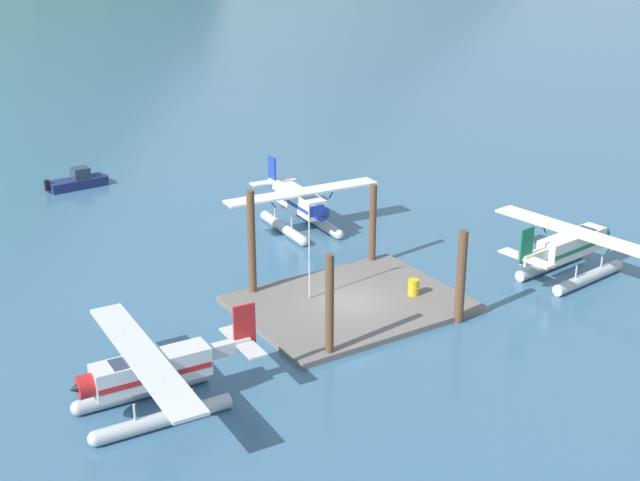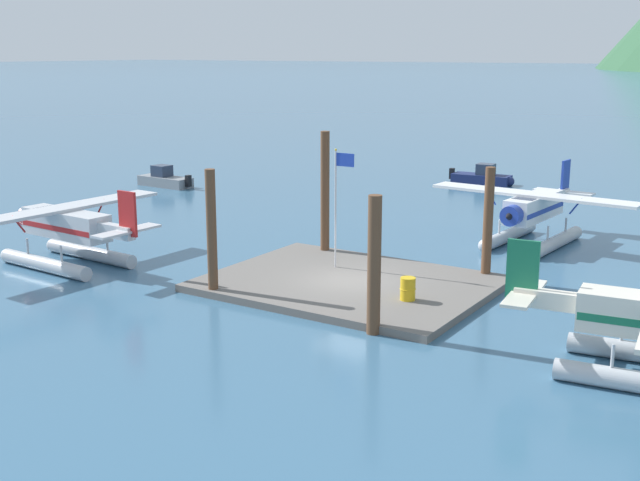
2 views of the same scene
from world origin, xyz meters
TOP-DOWN VIEW (x-y plane):
  - ground_plane at (0.00, 0.00)m, footprint 1200.00×1200.00m
  - dock_platform at (0.00, 0.00)m, footprint 11.21×8.72m
  - piling_near_left at (-3.92, -3.97)m, footprint 0.40×0.40m
  - piling_near_right at (3.55, -4.35)m, footprint 0.47×0.47m
  - piling_far_left at (-3.65, 3.88)m, footprint 0.42×0.42m
  - piling_far_right at (4.32, 4.10)m, footprint 0.41×0.41m
  - flagpole at (-1.45, 1.49)m, footprint 0.95×0.10m
  - fuel_drum at (3.24, -1.11)m, footprint 0.62×0.62m
  - seaplane_silver_port_aft at (-12.51, -3.92)m, footprint 7.98×10.46m
  - seaplane_white_bow_right at (3.91, 11.37)m, footprint 10.47×7.97m
  - boat_grey_open_west at (-24.28, 14.76)m, footprint 4.89×1.66m
  - boat_navy_open_north at (-5.26, 28.05)m, footprint 4.89×1.75m

SIDE VIEW (x-z plane):
  - ground_plane at x=0.00m, z-range 0.00..0.00m
  - dock_platform at x=0.00m, z-range 0.00..0.30m
  - boat_grey_open_west at x=-24.28m, z-range -0.26..1.24m
  - boat_navy_open_north at x=-5.26m, z-range -0.26..1.24m
  - fuel_drum at x=3.24m, z-range 0.30..1.18m
  - seaplane_silver_port_aft at x=-12.51m, z-range -0.34..3.50m
  - seaplane_white_bow_right at x=3.91m, z-range -0.34..3.50m
  - piling_far_right at x=4.32m, z-range 0.00..4.84m
  - piling_near_right at x=3.55m, z-range 0.00..4.85m
  - piling_near_left at x=-3.92m, z-range 0.00..5.09m
  - piling_far_left at x=-3.65m, z-range 0.00..5.92m
  - flagpole at x=-1.45m, z-range 0.98..6.17m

